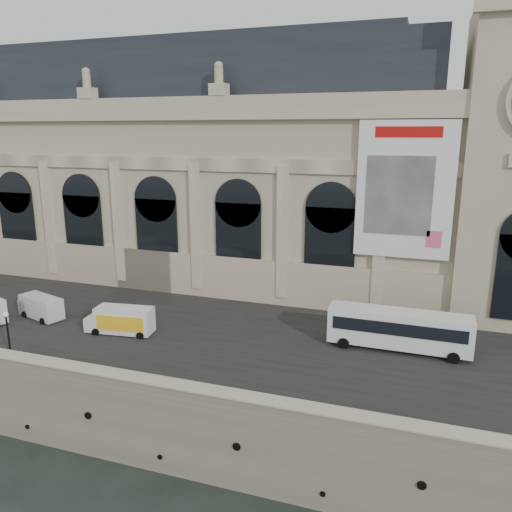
{
  "coord_description": "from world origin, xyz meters",
  "views": [
    {
      "loc": [
        24.73,
        -27.82,
        24.43
      ],
      "look_at": [
        7.97,
        22.0,
        11.28
      ],
      "focal_mm": 35.0,
      "sensor_mm": 36.0,
      "label": 1
    }
  ],
  "objects_px": {
    "bus_right": "(399,329)",
    "box_truck": "(121,320)",
    "lamp_right": "(8,336)",
    "van_c": "(40,307)"
  },
  "relations": [
    {
      "from": "van_c",
      "to": "lamp_right",
      "type": "distance_m",
      "value": 9.78
    },
    {
      "from": "van_c",
      "to": "lamp_right",
      "type": "relative_size",
      "value": 1.31
    },
    {
      "from": "bus_right",
      "to": "van_c",
      "type": "xyz_separation_m",
      "value": [
        -34.92,
        -3.55,
        -0.8
      ]
    },
    {
      "from": "bus_right",
      "to": "lamp_right",
      "type": "xyz_separation_m",
      "value": [
        -30.35,
        -12.16,
        0.11
      ]
    },
    {
      "from": "bus_right",
      "to": "box_truck",
      "type": "xyz_separation_m",
      "value": [
        -24.78,
        -4.41,
        -0.69
      ]
    },
    {
      "from": "van_c",
      "to": "box_truck",
      "type": "xyz_separation_m",
      "value": [
        10.13,
        -0.85,
        0.11
      ]
    },
    {
      "from": "box_truck",
      "to": "lamp_right",
      "type": "bearing_deg",
      "value": -125.7
    },
    {
      "from": "van_c",
      "to": "box_truck",
      "type": "height_order",
      "value": "box_truck"
    },
    {
      "from": "van_c",
      "to": "box_truck",
      "type": "bearing_deg",
      "value": -4.82
    },
    {
      "from": "box_truck",
      "to": "van_c",
      "type": "bearing_deg",
      "value": 175.18
    }
  ]
}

